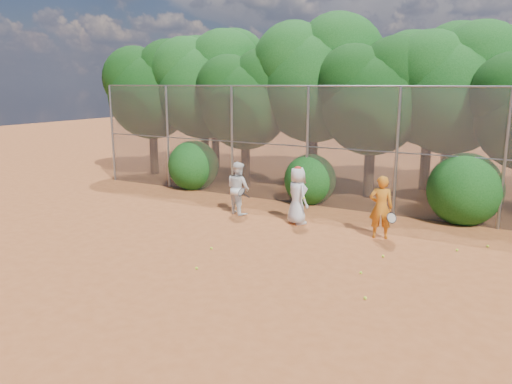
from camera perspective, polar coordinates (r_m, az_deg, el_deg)
The scene contains 24 objects.
ground at distance 11.75m, azimuth -1.80°, elevation -8.05°, with size 80.00×80.00×0.00m, color #9F4E23.
fence_back at distance 16.60m, azimuth 8.68°, elevation 5.14°, with size 20.05×0.09×4.03m.
tree_0 at distance 23.13m, azimuth -11.74°, elevation 11.70°, with size 4.38×3.81×6.00m.
tree_1 at distance 21.97m, azimuth -5.84°, elevation 12.47°, with size 4.64×4.03×6.35m.
tree_2 at distance 20.03m, azimuth -1.06°, elevation 10.89°, with size 3.99×3.47×5.47m.
tree_3 at distance 19.79m, azimuth 6.90°, elevation 13.14°, with size 4.89×4.26×6.70m.
tree_4 at distance 18.38m, azimuth 13.40°, elevation 10.97°, with size 4.19×3.64×5.73m.
tree_5 at distance 18.63m, azimuth 21.72°, elevation 11.35°, with size 4.51×3.92×6.17m.
tree_9 at distance 24.43m, azimuth -4.61°, elevation 12.89°, with size 4.83×4.20×6.62m.
tree_10 at distance 22.22m, azimuth 6.75°, elevation 13.65°, with size 5.15×4.48×7.06m.
tree_11 at distance 20.37m, azimuth 19.58°, elevation 11.85°, with size 4.64×4.03×6.35m.
bush_0 at distance 19.85m, azimuth -7.16°, elevation 3.29°, with size 2.00×2.00×2.00m, color #114412.
bush_1 at distance 17.38m, azimuth 6.20°, elevation 1.69°, with size 1.80×1.80×1.80m, color #114412.
bush_2 at distance 16.07m, azimuth 22.78°, elevation 0.64°, with size 2.20×2.20×2.20m, color #114412.
player_yellow at distance 13.73m, azimuth 14.09°, elevation -1.69°, with size 0.86×0.65×1.71m.
player_teen at distance 14.73m, azimuth 4.76°, elevation -0.39°, with size 0.99×0.92×1.73m.
player_white at distance 15.82m, azimuth -2.04°, elevation 0.46°, with size 1.00×0.91×1.68m.
ball_0 at distance 12.43m, azimuth 14.32°, elevation -7.11°, with size 0.07×0.07×0.07m, color #C7E629.
ball_1 at distance 13.44m, azimuth 21.99°, elevation -6.17°, with size 0.07×0.07×0.07m, color #C7E629.
ball_2 at distance 10.07m, azimuth 12.37°, elevation -11.75°, with size 0.07×0.07×0.07m, color #C7E629.
ball_3 at distance 11.29m, azimuth 11.89°, elevation -9.01°, with size 0.07×0.07×0.07m, color #C7E629.
ball_4 at distance 12.65m, azimuth -5.12°, elevation -6.42°, with size 0.07×0.07×0.07m, color #C7E629.
ball_5 at distance 14.06m, azimuth 24.96°, elevation -5.63°, with size 0.07×0.07×0.07m, color #C7E629.
ball_6 at distance 11.39m, azimuth -6.81°, elevation -8.64°, with size 0.07×0.07×0.07m, color #C7E629.
Camera 1 is at (5.75, -9.39, 4.10)m, focal length 35.00 mm.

